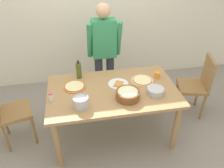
% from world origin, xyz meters
% --- Properties ---
extents(ground, '(8.00, 8.00, 0.00)m').
position_xyz_m(ground, '(0.00, 0.00, 0.00)').
color(ground, gray).
extents(wall_back, '(5.60, 0.10, 2.60)m').
position_xyz_m(wall_back, '(0.00, 1.60, 1.30)').
color(wall_back, silver).
rests_on(wall_back, ground).
extents(dining_table, '(1.60, 0.96, 0.76)m').
position_xyz_m(dining_table, '(0.00, 0.00, 0.67)').
color(dining_table, '#A37A4C').
rests_on(dining_table, ground).
extents(person_cook, '(0.49, 0.25, 1.62)m').
position_xyz_m(person_cook, '(0.01, 0.76, 0.94)').
color(person_cook, '#2D2D38').
rests_on(person_cook, ground).
extents(chair_wooden_left, '(0.49, 0.49, 0.95)m').
position_xyz_m(chair_wooden_left, '(-1.32, 0.12, 0.54)').
color(chair_wooden_left, olive).
rests_on(chair_wooden_left, ground).
extents(chair_wooden_right, '(0.49, 0.49, 0.95)m').
position_xyz_m(chair_wooden_right, '(1.32, 0.24, 0.54)').
color(chair_wooden_right, olive).
rests_on(chair_wooden_right, ground).
extents(pizza_raw_on_board, '(0.29, 0.29, 0.02)m').
position_xyz_m(pizza_raw_on_board, '(0.42, 0.12, 0.77)').
color(pizza_raw_on_board, beige).
rests_on(pizza_raw_on_board, dining_table).
extents(pizza_cooked_on_tray, '(0.29, 0.29, 0.02)m').
position_xyz_m(pizza_cooked_on_tray, '(-0.46, 0.14, 0.77)').
color(pizza_cooked_on_tray, '#C67A33').
rests_on(pizza_cooked_on_tray, dining_table).
extents(plate_with_slice, '(0.26, 0.26, 0.02)m').
position_xyz_m(plate_with_slice, '(0.09, 0.10, 0.77)').
color(plate_with_slice, white).
rests_on(plate_with_slice, dining_table).
extents(popcorn_bowl, '(0.28, 0.28, 0.11)m').
position_xyz_m(popcorn_bowl, '(0.14, -0.20, 0.82)').
color(popcorn_bowl, brown).
rests_on(popcorn_bowl, dining_table).
extents(mixing_bowl_steel, '(0.20, 0.20, 0.08)m').
position_xyz_m(mixing_bowl_steel, '(0.48, -0.18, 0.80)').
color(mixing_bowl_steel, '#B7B7BC').
rests_on(mixing_bowl_steel, dining_table).
extents(olive_oil_bottle, '(0.07, 0.07, 0.26)m').
position_xyz_m(olive_oil_bottle, '(-0.39, 0.36, 0.87)').
color(olive_oil_bottle, '#47561E').
rests_on(olive_oil_bottle, dining_table).
extents(steel_pot, '(0.17, 0.17, 0.13)m').
position_xyz_m(steel_pot, '(-0.40, -0.26, 0.83)').
color(steel_pot, '#B7B7BC').
rests_on(steel_pot, dining_table).
extents(cup_orange, '(0.07, 0.07, 0.08)m').
position_xyz_m(cup_orange, '(0.63, 0.16, 0.80)').
color(cup_orange, orange).
rests_on(cup_orange, dining_table).
extents(salt_shaker, '(0.04, 0.04, 0.11)m').
position_xyz_m(salt_shaker, '(-0.74, -0.09, 0.81)').
color(salt_shaker, white).
rests_on(salt_shaker, dining_table).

